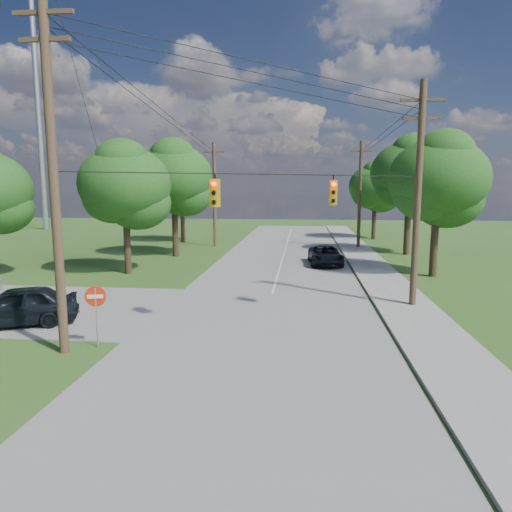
# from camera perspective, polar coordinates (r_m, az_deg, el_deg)

# --- Properties ---
(ground) EXTENTS (140.00, 140.00, 0.00)m
(ground) POSITION_cam_1_polar(r_m,az_deg,el_deg) (15.55, -8.09, -12.93)
(ground) COLOR #2E521B
(ground) RESTS_ON ground
(main_road) EXTENTS (10.00, 100.00, 0.03)m
(main_road) POSITION_cam_1_polar(r_m,az_deg,el_deg) (19.92, 1.07, -7.98)
(main_road) COLOR gray
(main_road) RESTS_ON ground
(sidewalk_east) EXTENTS (2.60, 100.00, 0.12)m
(sidewalk_east) POSITION_cam_1_polar(r_m,az_deg,el_deg) (20.49, 20.27, -7.91)
(sidewalk_east) COLOR gray
(sidewalk_east) RESTS_ON ground
(pole_sw) EXTENTS (2.00, 0.32, 12.00)m
(pole_sw) POSITION_cam_1_polar(r_m,az_deg,el_deg) (16.61, -24.03, 9.73)
(pole_sw) COLOR brown
(pole_sw) RESTS_ON ground
(pole_ne) EXTENTS (2.00, 0.32, 10.50)m
(pole_ne) POSITION_cam_1_polar(r_m,az_deg,el_deg) (22.68, 19.59, 7.51)
(pole_ne) COLOR brown
(pole_ne) RESTS_ON ground
(pole_north_e) EXTENTS (2.00, 0.32, 10.00)m
(pole_north_e) POSITION_cam_1_polar(r_m,az_deg,el_deg) (44.37, 12.86, 7.57)
(pole_north_e) COLOR brown
(pole_north_e) RESTS_ON ground
(pole_north_w) EXTENTS (2.00, 0.32, 10.00)m
(pole_north_w) POSITION_cam_1_polar(r_m,az_deg,el_deg) (44.87, -5.22, 7.75)
(pole_north_w) COLOR brown
(pole_north_w) RESTS_ON ground
(power_lines) EXTENTS (13.93, 29.62, 4.93)m
(power_lines) POSITION_cam_1_polar(r_m,az_deg,el_deg) (25.91, 1.24, 16.22)
(power_lines) COLOR black
(power_lines) RESTS_ON ground
(traffic_signals) EXTENTS (4.91, 3.27, 1.05)m
(traffic_signals) POSITION_cam_1_polar(r_m,az_deg,el_deg) (18.50, 2.70, 7.97)
(traffic_signals) COLOR gold
(traffic_signals) RESTS_ON ground
(radio_mast) EXTENTS (0.70, 0.70, 45.00)m
(radio_mast) POSITION_cam_1_polar(r_m,az_deg,el_deg) (71.80, -25.93, 21.21)
(radio_mast) COLOR #949799
(radio_mast) RESTS_ON ground
(tree_w_near) EXTENTS (6.00, 6.00, 8.40)m
(tree_w_near) POSITION_cam_1_polar(r_m,az_deg,el_deg) (31.27, -16.07, 8.63)
(tree_w_near) COLOR #402F20
(tree_w_near) RESTS_ON ground
(tree_w_mid) EXTENTS (6.40, 6.40, 9.22)m
(tree_w_mid) POSITION_cam_1_polar(r_m,az_deg,el_deg) (38.54, -10.23, 9.70)
(tree_w_mid) COLOR #402F20
(tree_w_mid) RESTS_ON ground
(tree_w_far) EXTENTS (6.00, 6.00, 8.73)m
(tree_w_far) POSITION_cam_1_polar(r_m,az_deg,el_deg) (48.70, -9.23, 9.05)
(tree_w_far) COLOR #402F20
(tree_w_far) RESTS_ON ground
(tree_e_near) EXTENTS (6.20, 6.20, 8.81)m
(tree_e_near) POSITION_cam_1_polar(r_m,az_deg,el_deg) (31.20, 21.78, 8.96)
(tree_e_near) COLOR #402F20
(tree_e_near) RESTS_ON ground
(tree_e_mid) EXTENTS (6.60, 6.60, 9.64)m
(tree_e_mid) POSITION_cam_1_polar(r_m,az_deg,el_deg) (41.04, 18.68, 9.77)
(tree_e_mid) COLOR #402F20
(tree_e_mid) RESTS_ON ground
(tree_e_far) EXTENTS (5.80, 5.80, 8.32)m
(tree_e_far) POSITION_cam_1_polar(r_m,az_deg,el_deg) (52.64, 14.67, 8.47)
(tree_e_far) COLOR #402F20
(tree_e_far) RESTS_ON ground
(car_cross_dark) EXTENTS (5.17, 3.72, 1.64)m
(car_cross_dark) POSITION_cam_1_polar(r_m,az_deg,el_deg) (21.32, -27.80, -5.55)
(car_cross_dark) COLOR black
(car_cross_dark) RESTS_ON cross_road
(car_main_north) EXTENTS (2.61, 5.13, 1.39)m
(car_main_north) POSITION_cam_1_polar(r_m,az_deg,el_deg) (34.28, 8.67, 0.09)
(car_main_north) COLOR black
(car_main_north) RESTS_ON main_road
(do_not_enter_sign) EXTENTS (0.74, 0.19, 2.24)m
(do_not_enter_sign) POSITION_cam_1_polar(r_m,az_deg,el_deg) (17.17, -19.40, -5.52)
(do_not_enter_sign) COLOR #949799
(do_not_enter_sign) RESTS_ON ground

